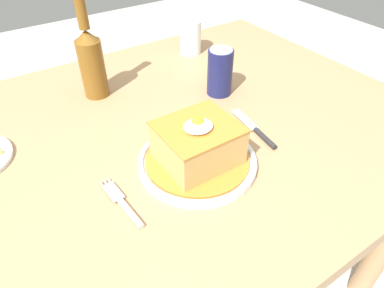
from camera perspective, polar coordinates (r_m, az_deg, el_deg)
name	(u,v)px	position (r m, az deg, el deg)	size (l,w,h in m)	color
dining_table	(160,163)	(0.87, -5.31, -3.16)	(1.29, 0.93, 0.73)	#A87F56
main_plate	(197,161)	(0.71, 0.90, -2.78)	(0.25, 0.25, 0.02)	white
sandwich_meal	(198,145)	(0.68, 0.94, -0.14)	(0.21, 0.21, 0.11)	orange
fork	(125,206)	(0.64, -11.07, -10.01)	(0.03, 0.14, 0.01)	silver
knife	(259,132)	(0.80, 10.99, 1.88)	(0.04, 0.17, 0.01)	#262628
soda_can	(220,72)	(0.92, 4.64, 11.78)	(0.07, 0.07, 0.12)	#191E51
beer_bottle_amber	(91,60)	(0.93, -16.37, 13.17)	(0.06, 0.06, 0.27)	brown
drinking_glass	(190,39)	(1.16, -0.25, 16.94)	(0.07, 0.07, 0.10)	silver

